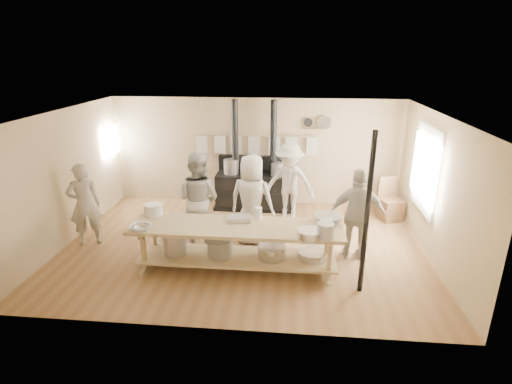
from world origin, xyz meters
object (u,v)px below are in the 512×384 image
Objects in this scene: stove at (254,187)px; cook_right at (357,215)px; cook_left at (198,199)px; cook_center at (252,200)px; prep_table at (236,243)px; roasting_pan at (239,219)px; cook_by_window at (289,183)px; chair at (390,207)px; cook_far_left at (85,205)px.

cook_right is (2.11, -2.37, 0.34)m from stove.
cook_center is (1.03, 0.13, -0.03)m from cook_left.
cook_center is (0.15, 1.10, 0.39)m from prep_table.
prep_table is 1.99× the size of cook_center.
cook_center is at bearing 82.15° from roasting_pan.
cook_left is 1.06× the size of cook_by_window.
stove is 6.74× the size of roasting_pan.
chair is (1.04, 1.89, -0.57)m from cook_right.
cook_left reaches higher than cook_center.
cook_far_left is 5.17m from cook_right.
cook_center reaches higher than cook_far_left.
roasting_pan is (-0.83, -2.13, 0.01)m from cook_by_window.
stove is at bearing 90.52° from roasting_pan.
cook_left is at bearing -3.60° from cook_right.
cook_left is at bearing -131.32° from cook_by_window.
cook_right reaches higher than cook_far_left.
cook_by_window is at bearing 69.67° from prep_table.
chair is at bearing 38.93° from prep_table.
stove is 1.39× the size of cook_left.
cook_far_left is 0.89× the size of cook_left.
cook_center is (0.15, -1.92, 0.39)m from stove.
roasting_pan is at bearing 94.23° from cook_center.
cook_far_left reaches higher than chair.
cook_left is 1.03× the size of cook_center.
cook_by_window reaches higher than chair.
chair is at bearing -116.38° from cook_right.
cook_by_window is at bearing -121.75° from cook_left.
stove is 3.19m from cook_right.
cook_by_window is 1.81× the size of chair.
cook_by_window is (0.86, -0.69, 0.36)m from stove.
chair is (6.21, 1.82, -0.55)m from cook_far_left.
cook_center is at bearing -10.41° from cook_right.
cook_by_window is at bearing -107.94° from cook_center.
cook_right is at bearing -42.63° from cook_by_window.
stove reaches higher than chair.
cook_center is 1.86× the size of chair.
cook_right reaches higher than prep_table.
cook_left is (-0.87, 0.96, 0.41)m from prep_table.
stove is 0.72× the size of prep_table.
cook_left reaches higher than roasting_pan.
cook_far_left is at bearing 176.67° from chair.
cook_left is 1.93× the size of chair.
cook_by_window is (0.71, 1.23, -0.03)m from cook_center.
roasting_pan reaches higher than prep_table.
cook_far_left is 4.32× the size of roasting_pan.
cook_by_window is at bearing -50.84° from cook_right.
cook_center is at bearing -85.55° from stove.
cook_center reaches higher than chair.
stove reaches higher than prep_table.
roasting_pan is at bearing -89.48° from stove.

